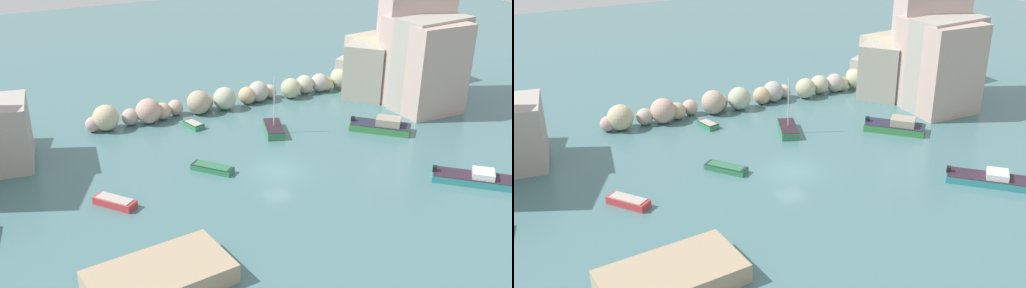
# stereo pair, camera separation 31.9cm
# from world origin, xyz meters

# --- Properties ---
(cove_water) EXTENTS (160.00, 160.00, 0.00)m
(cove_water) POSITION_xyz_m (0.00, 0.00, 0.00)
(cove_water) COLOR slate
(cove_water) RESTS_ON ground
(cliff_headland_right) EXTENTS (16.60, 16.72, 14.35)m
(cliff_headland_right) POSITION_xyz_m (22.73, 9.94, 4.90)
(cliff_headland_right) COLOR #B1A98B
(cliff_headland_right) RESTS_ON ground
(rock_breakwater) EXTENTS (32.59, 3.14, 2.71)m
(rock_breakwater) POSITION_xyz_m (3.16, 16.31, 1.18)
(rock_breakwater) COLOR #C39D9A
(rock_breakwater) RESTS_ON ground
(stone_dock) EXTENTS (9.49, 5.91, 1.37)m
(stone_dock) POSITION_xyz_m (-14.58, -10.79, 0.69)
(stone_dock) COLOR tan
(stone_dock) RESTS_ON ground
(moored_boat_0) EXTENTS (3.35, 3.76, 0.56)m
(moored_boat_0) POSITION_xyz_m (-5.13, 2.61, 0.29)
(moored_boat_0) COLOR #2E7C4C
(moored_boat_0) RESTS_ON cove_water
(moored_boat_1) EXTENTS (6.29, 6.16, 1.22)m
(moored_boat_1) POSITION_xyz_m (13.98, -9.65, 0.43)
(moored_boat_1) COLOR teal
(moored_boat_1) RESTS_ON cove_water
(moored_boat_2) EXTENTS (3.09, 4.54, 5.88)m
(moored_boat_2) POSITION_xyz_m (3.90, 7.67, 0.42)
(moored_boat_2) COLOR #337D50
(moored_boat_2) RESTS_ON cove_water
(moored_boat_3) EXTENTS (3.14, 3.56, 0.70)m
(moored_boat_3) POSITION_xyz_m (-14.47, 0.58, 0.34)
(moored_boat_3) COLOR #C1383A
(moored_boat_3) RESTS_ON cove_water
(moored_boat_4) EXTENTS (1.72, 2.53, 0.54)m
(moored_boat_4) POSITION_xyz_m (-2.84, 12.78, 0.28)
(moored_boat_4) COLOR #348856
(moored_boat_4) RESTS_ON cove_water
(moored_boat_5) EXTENTS (5.92, 5.94, 1.51)m
(moored_boat_5) POSITION_xyz_m (14.07, 3.02, 0.56)
(moored_boat_5) COLOR #368244
(moored_boat_5) RESTS_ON cove_water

